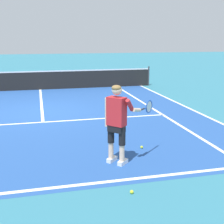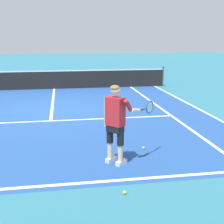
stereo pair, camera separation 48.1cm
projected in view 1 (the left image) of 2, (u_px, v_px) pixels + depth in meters
name	position (u px, v px, depth m)	size (l,w,h in m)	color
ground_plane	(42.00, 112.00, 11.11)	(80.00, 80.00, 0.00)	teal
court_inner_surface	(42.00, 115.00, 10.66)	(10.98, 11.32, 0.00)	#234C93
line_baseline	(48.00, 188.00, 5.50)	(10.98, 0.10, 0.01)	white
line_service	(43.00, 122.00, 9.77)	(8.23, 0.10, 0.01)	white
line_centre_service	(41.00, 102.00, 12.79)	(0.10, 6.40, 0.01)	white
line_singles_right	(153.00, 109.00, 11.60)	(0.10, 10.92, 0.01)	white
line_doubles_right	(186.00, 107.00, 11.92)	(0.10, 10.92, 0.01)	white
tennis_net	(40.00, 80.00, 15.69)	(11.96, 0.08, 1.07)	#333338
tennis_player	(118.00, 119.00, 6.38)	(1.17, 0.71, 1.71)	white
tennis_ball_near_feet	(142.00, 147.00, 7.47)	(0.07, 0.07, 0.07)	#CCE02D
tennis_ball_by_baseline	(132.00, 192.00, 5.32)	(0.07, 0.07, 0.07)	#CCE02D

